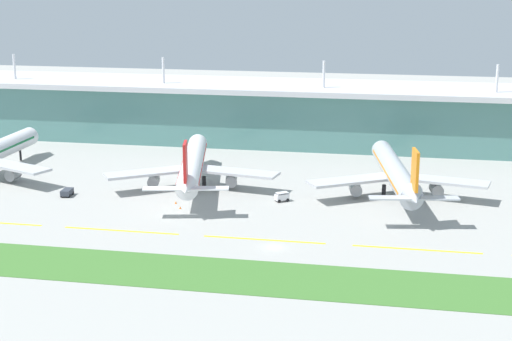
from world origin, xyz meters
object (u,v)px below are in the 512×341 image
object	(u,v)px
airliner_near_middle	(193,165)
safety_cone_left_wingtip	(180,207)
baggage_cart	(282,197)
airliner_far_middle	(396,173)
pushback_tug	(67,192)
safety_cone_nose_front	(176,202)

from	to	relation	value
airliner_near_middle	safety_cone_left_wingtip	world-z (taller)	airliner_near_middle
airliner_near_middle	baggage_cart	distance (m)	28.54
baggage_cart	airliner_far_middle	bearing A→B (deg)	19.89
airliner_near_middle	baggage_cart	size ratio (longest dim) A/B	15.98
pushback_tug	baggage_cart	bearing A→B (deg)	5.62
safety_cone_left_wingtip	safety_cone_nose_front	world-z (taller)	same
baggage_cart	safety_cone_left_wingtip	size ratio (longest dim) A/B	5.65
airliner_far_middle	baggage_cart	world-z (taller)	airliner_far_middle
airliner_near_middle	safety_cone_nose_front	distance (m)	17.13
pushback_tug	airliner_near_middle	bearing A→B (deg)	24.93
safety_cone_left_wingtip	safety_cone_nose_front	bearing A→B (deg)	120.03
airliner_far_middle	pushback_tug	xyz separation A→B (m)	(-87.05, -16.26, -5.35)
pushback_tug	safety_cone_nose_front	size ratio (longest dim) A/B	6.55
pushback_tug	airliner_far_middle	bearing A→B (deg)	10.58
baggage_cart	pushback_tug	bearing A→B (deg)	-174.38
airliner_near_middle	airliner_far_middle	size ratio (longest dim) A/B	1.01
baggage_cart	safety_cone_nose_front	bearing A→B (deg)	-165.05
baggage_cart	safety_cone_nose_front	xyz separation A→B (m)	(-26.94, -7.19, -0.91)
airliner_far_middle	safety_cone_nose_front	bearing A→B (deg)	-162.45
airliner_far_middle	safety_cone_nose_front	xyz separation A→B (m)	(-56.12, -17.75, -6.10)
airliner_far_middle	safety_cone_nose_front	distance (m)	59.17
airliner_far_middle	safety_cone_nose_front	size ratio (longest dim) A/B	89.23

